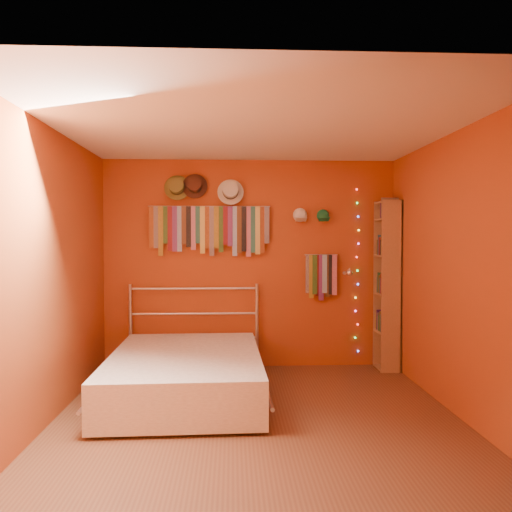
{
  "coord_description": "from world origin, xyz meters",
  "views": [
    {
      "loc": [
        -0.22,
        -4.27,
        1.55
      ],
      "look_at": [
        0.03,
        0.9,
        1.37
      ],
      "focal_mm": 35.0,
      "sensor_mm": 36.0,
      "label": 1
    }
  ],
  "objects": [
    {
      "name": "fedora_olive",
      "position": [
        -0.87,
        1.65,
        2.17
      ],
      "size": [
        0.3,
        0.16,
        0.3
      ],
      "rotation": [
        1.36,
        0.0,
        0.0
      ],
      "color": "brown",
      "rests_on": "back_wall"
    },
    {
      "name": "ceiling",
      "position": [
        0.0,
        0.0,
        2.5
      ],
      "size": [
        3.5,
        3.5,
        0.02
      ],
      "primitive_type": "cube",
      "color": "white",
      "rests_on": "back_wall"
    },
    {
      "name": "bookshelf",
      "position": [
        1.66,
        1.53,
        1.02
      ],
      "size": [
        0.25,
        0.34,
        2.0
      ],
      "color": "olive",
      "rests_on": "ground"
    },
    {
      "name": "reading_lamp",
      "position": [
        1.15,
        1.5,
        1.16
      ],
      "size": [
        0.08,
        0.32,
        0.09
      ],
      "color": "silver",
      "rests_on": "back_wall"
    },
    {
      "name": "cap_white",
      "position": [
        0.6,
        1.7,
        1.84
      ],
      "size": [
        0.17,
        0.22,
        0.17
      ],
      "color": "silver",
      "rests_on": "back_wall"
    },
    {
      "name": "fedora_brown",
      "position": [
        -0.66,
        1.65,
        2.19
      ],
      "size": [
        0.3,
        0.16,
        0.3
      ],
      "rotation": [
        1.36,
        0.0,
        0.0
      ],
      "color": "#402117",
      "rests_on": "back_wall"
    },
    {
      "name": "ground",
      "position": [
        0.0,
        0.0,
        0.0
      ],
      "size": [
        3.5,
        3.5,
        0.0
      ],
      "primitive_type": "plane",
      "color": "brown",
      "rests_on": "ground"
    },
    {
      "name": "cap_green",
      "position": [
        0.88,
        1.7,
        1.83
      ],
      "size": [
        0.16,
        0.2,
        0.16
      ],
      "color": "#1A7740",
      "rests_on": "back_wall"
    },
    {
      "name": "left_wall",
      "position": [
        -1.75,
        0.0,
        1.25
      ],
      "size": [
        0.02,
        3.5,
        2.5
      ],
      "primitive_type": "cube",
      "color": "#993818",
      "rests_on": "ground"
    },
    {
      "name": "fairy_lights",
      "position": [
        1.3,
        1.71,
        1.16
      ],
      "size": [
        0.06,
        0.02,
        1.99
      ],
      "color": "#FF3333",
      "rests_on": "back_wall"
    },
    {
      "name": "fedora_white",
      "position": [
        -0.23,
        1.65,
        2.12
      ],
      "size": [
        0.31,
        0.17,
        0.31
      ],
      "rotation": [
        1.36,
        0.0,
        0.0
      ],
      "color": "beige",
      "rests_on": "back_wall"
    },
    {
      "name": "small_tie_rack",
      "position": [
        0.86,
        1.68,
        1.12
      ],
      "size": [
        0.4,
        0.03,
        0.56
      ],
      "color": "silver",
      "rests_on": "back_wall"
    },
    {
      "name": "bed",
      "position": [
        -0.67,
        0.59,
        0.23
      ],
      "size": [
        1.57,
        2.12,
        1.02
      ],
      "rotation": [
        0.0,
        0.0,
        0.02
      ],
      "color": "silver",
      "rests_on": "ground"
    },
    {
      "name": "right_wall",
      "position": [
        1.75,
        0.0,
        1.25
      ],
      "size": [
        0.02,
        3.5,
        2.5
      ],
      "primitive_type": "cube",
      "color": "#993818",
      "rests_on": "ground"
    },
    {
      "name": "back_wall",
      "position": [
        0.0,
        1.75,
        1.25
      ],
      "size": [
        3.5,
        0.02,
        2.5
      ],
      "primitive_type": "cube",
      "color": "#993818",
      "rests_on": "ground"
    },
    {
      "name": "tie_rack",
      "position": [
        -0.48,
        1.68,
        1.69
      ],
      "size": [
        1.45,
        0.03,
        0.61
      ],
      "color": "silver",
      "rests_on": "back_wall"
    }
  ]
}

